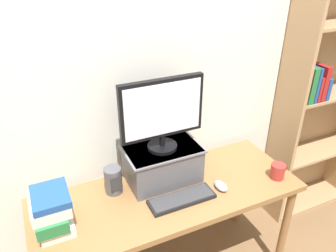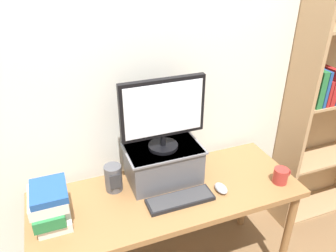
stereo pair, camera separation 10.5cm
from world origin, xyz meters
name	(u,v)px [view 1 (the left image)]	position (x,y,z in m)	size (l,w,h in m)	color
back_wall	(141,79)	(0.00, 0.38, 1.30)	(7.00, 0.08, 2.60)	silver
desk	(169,203)	(0.00, 0.00, 0.65)	(1.56, 0.59, 0.73)	olive
bookshelf_unit	(324,91)	(1.40, 0.23, 1.04)	(0.80, 0.28, 2.04)	tan
riser_box	(162,163)	(0.02, 0.13, 0.85)	(0.45, 0.29, 0.23)	#515156
computer_monitor	(162,112)	(0.02, 0.13, 1.19)	(0.49, 0.17, 0.42)	black
keyboard	(182,199)	(0.04, -0.10, 0.74)	(0.38, 0.13, 0.02)	black
computer_mouse	(221,186)	(0.29, -0.10, 0.75)	(0.06, 0.10, 0.04)	#99999E
book_stack	(51,210)	(-0.64, 0.00, 0.84)	(0.19, 0.25, 0.22)	silver
coffee_mug	(278,171)	(0.67, -0.15, 0.78)	(0.12, 0.09, 0.09)	#9E2D28
desk_speaker	(113,180)	(-0.28, 0.14, 0.81)	(0.10, 0.10, 0.16)	#4C4C51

